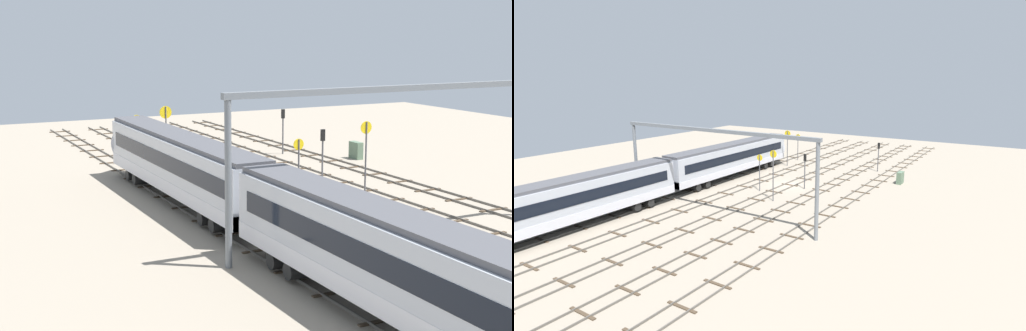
% 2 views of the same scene
% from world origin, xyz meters
% --- Properties ---
extents(ground_plane, '(99.12, 99.12, 0.00)m').
position_xyz_m(ground_plane, '(0.00, 0.00, 0.00)').
color(ground_plane, gray).
extents(track_near_foreground, '(83.12, 2.40, 0.16)m').
position_xyz_m(track_near_foreground, '(0.00, -9.24, 0.07)').
color(track_near_foreground, '#59544C').
rests_on(track_near_foreground, ground).
extents(track_second_near, '(83.12, 2.40, 0.16)m').
position_xyz_m(track_second_near, '(-0.00, -4.62, 0.06)').
color(track_second_near, '#59544C').
rests_on(track_second_near, ground).
extents(track_middle, '(83.12, 2.40, 0.16)m').
position_xyz_m(track_middle, '(-0.00, 0.00, 0.07)').
color(track_middle, '#59544C').
rests_on(track_middle, ground).
extents(track_second_far, '(83.12, 2.40, 0.16)m').
position_xyz_m(track_second_far, '(-0.00, 4.62, 0.07)').
color(track_second_far, '#59544C').
rests_on(track_second_far, ground).
extents(track_with_train, '(83.12, 2.40, 0.16)m').
position_xyz_m(track_with_train, '(-0.00, 9.24, 0.07)').
color(track_with_train, '#59544C').
rests_on(track_with_train, ground).
extents(train, '(50.40, 3.24, 4.80)m').
position_xyz_m(train, '(-12.36, 9.24, 2.66)').
color(train, '#B7BCC6').
rests_on(train, ground).
extents(overhead_gantry, '(0.40, 24.11, 9.16)m').
position_xyz_m(overhead_gantry, '(-15.05, 0.35, 7.14)').
color(overhead_gantry, slate).
rests_on(overhead_gantry, ground).
extents(speed_sign_near_foreground, '(0.14, 0.81, 4.69)m').
position_xyz_m(speed_sign_near_foreground, '(-4.46, 1.83, 2.98)').
color(speed_sign_near_foreground, '#4C4C51').
rests_on(speed_sign_near_foreground, ground).
extents(speed_sign_mid_trackside, '(0.14, 0.90, 4.55)m').
position_xyz_m(speed_sign_mid_trackside, '(15.34, 7.32, 2.97)').
color(speed_sign_mid_trackside, '#4C4C51').
rests_on(speed_sign_mid_trackside, ground).
extents(speed_sign_far_trackside, '(0.14, 0.88, 6.02)m').
position_xyz_m(speed_sign_far_trackside, '(-7.22, -1.93, 3.80)').
color(speed_sign_far_trackside, '#4C4C51').
rests_on(speed_sign_far_trackside, ground).
extents(speed_sign_distant_end, '(0.14, 1.06, 5.80)m').
position_xyz_m(speed_sign_distant_end, '(10.18, 6.39, 3.86)').
color(speed_sign_distant_end, '#4C4C51').
rests_on(speed_sign_distant_end, ground).
extents(signal_light_trackside_approach, '(0.31, 0.32, 4.60)m').
position_xyz_m(signal_light_trackside_approach, '(-0.60, -2.54, 3.01)').
color(signal_light_trackside_approach, '#4C4C51').
rests_on(signal_light_trackside_approach, ground).
extents(signal_light_trackside_departure, '(0.31, 0.32, 4.43)m').
position_xyz_m(signal_light_trackside_departure, '(14.32, -7.20, 2.91)').
color(signal_light_trackside_departure, '#4C4C51').
rests_on(signal_light_trackside_departure, ground).
extents(relay_cabinet, '(1.54, 0.65, 1.62)m').
position_xyz_m(relay_cabinet, '(8.82, -12.14, 0.81)').
color(relay_cabinet, '#597259').
rests_on(relay_cabinet, ground).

